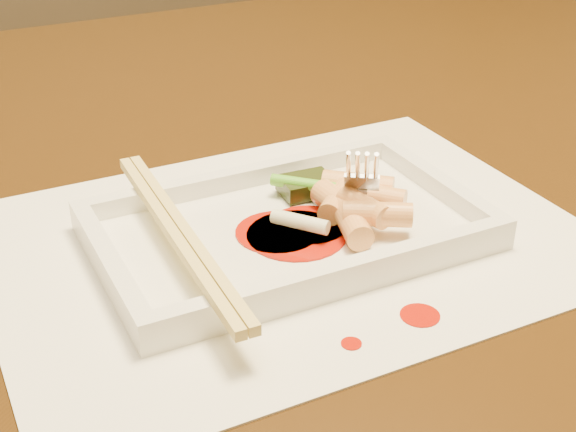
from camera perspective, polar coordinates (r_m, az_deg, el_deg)
name	(u,v)px	position (r m, az deg, el deg)	size (l,w,h in m)	color
table	(177,259)	(0.73, -7.92, -3.02)	(1.40, 0.90, 0.75)	black
placemat	(288,240)	(0.55, 0.00, -1.70)	(0.40, 0.30, 0.00)	white
sauce_splatter_a	(420,315)	(0.48, 9.37, -6.98)	(0.02, 0.02, 0.00)	#B71505
sauce_splatter_b	(351,344)	(0.46, 4.53, -9.03)	(0.01, 0.01, 0.00)	#B71505
plate_base	(288,234)	(0.55, 0.00, -1.27)	(0.26, 0.16, 0.01)	white
plate_rim_far	(244,177)	(0.60, -3.14, 2.80)	(0.26, 0.01, 0.01)	white
plate_rim_near	(342,273)	(0.49, 3.88, -4.07)	(0.26, 0.01, 0.01)	white
plate_rim_left	(109,263)	(0.51, -12.59, -3.32)	(0.01, 0.14, 0.01)	white
plate_rim_right	(438,183)	(0.60, 10.59, 2.30)	(0.01, 0.14, 0.01)	white
veg_piece	(306,185)	(0.59, 1.31, 2.21)	(0.04, 0.03, 0.01)	black
scallion_white	(300,222)	(0.53, 0.86, -0.42)	(0.01, 0.01, 0.04)	#EAEACC
scallion_green	(328,188)	(0.58, 2.86, 2.03)	(0.01, 0.01, 0.09)	#45A11A
chopstick_a	(172,234)	(0.51, -8.22, -1.25)	(0.01, 0.23, 0.01)	#DFC66F
chopstick_b	(184,231)	(0.52, -7.38, -1.05)	(0.01, 0.23, 0.01)	#DFC66F
fork	(367,102)	(0.56, 5.63, 8.07)	(0.09, 0.10, 0.14)	silver
sauce_blob_0	(308,225)	(0.55, 1.46, -0.64)	(0.05, 0.05, 0.00)	#B71505
sauce_blob_1	(296,235)	(0.54, 0.60, -1.37)	(0.07, 0.07, 0.00)	#B71505
sauce_blob_2	(278,232)	(0.54, -0.74, -1.14)	(0.06, 0.06, 0.00)	#B71505
rice_cake_0	(358,186)	(0.59, 4.98, 2.16)	(0.02, 0.02, 0.05)	#FFC677
rice_cake_1	(378,197)	(0.57, 6.39, 1.36)	(0.02, 0.02, 0.04)	#FFC677
rice_cake_2	(364,207)	(0.54, 5.43, 0.62)	(0.02, 0.02, 0.04)	#FFC677
rice_cake_3	(338,200)	(0.56, 3.57, 1.16)	(0.02, 0.02, 0.05)	#FFC677
rice_cake_4	(338,203)	(0.56, 3.54, 0.92)	(0.02, 0.02, 0.04)	#FFC677
rice_cake_5	(377,214)	(0.54, 6.38, 0.14)	(0.02, 0.02, 0.05)	#FFC677
rice_cake_6	(353,224)	(0.53, 4.62, -0.57)	(0.02, 0.02, 0.04)	#FFC677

